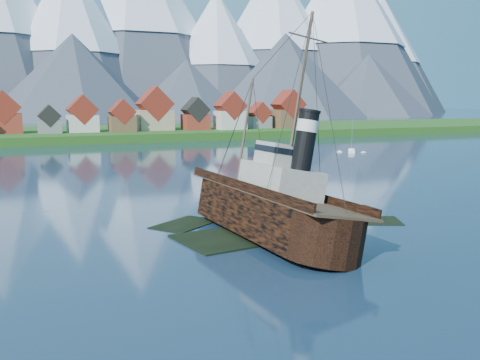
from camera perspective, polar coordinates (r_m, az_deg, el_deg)
name	(u,v)px	position (r m, az deg, el deg)	size (l,w,h in m)	color
ground	(274,228)	(63.11, 3.63, -5.14)	(1400.00, 1400.00, 0.00)	#182E43
shoal	(279,226)	(65.85, 4.15, -4.88)	(31.71, 21.24, 1.14)	black
shore_bank	(83,137)	(226.78, -16.37, 4.41)	(600.00, 80.00, 3.20)	#244C15
seawall	(98,144)	(189.23, -14.92, 3.72)	(600.00, 2.50, 2.00)	#3F3D38
mountains	(33,17)	(541.65, -21.21, 15.87)	(965.00, 340.00, 205.00)	#2D333D
tugboat_wreck	(258,205)	(60.42, 1.95, -2.63)	(7.51, 32.36, 25.64)	black
sailboat_d	(351,152)	(156.60, 11.81, 2.97)	(5.63, 7.04, 9.95)	white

